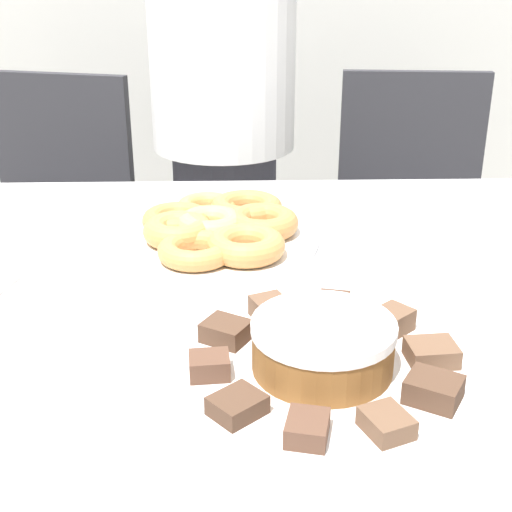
{
  "coord_description": "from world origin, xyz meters",
  "views": [
    {
      "loc": [
        -0.04,
        -0.86,
        1.22
      ],
      "look_at": [
        -0.02,
        0.01,
        0.83
      ],
      "focal_mm": 50.0,
      "sensor_mm": 36.0,
      "label": 1
    }
  ],
  "objects_px": {
    "person_standing": "(224,125)",
    "plate_donuts": "(211,238)",
    "plate_cake": "(322,372)",
    "office_chair_left": "(48,260)",
    "frosted_cake": "(323,345)",
    "office_chair_right": "(410,256)"
  },
  "relations": [
    {
      "from": "office_chair_left",
      "to": "office_chair_right",
      "type": "bearing_deg",
      "value": 14.93
    },
    {
      "from": "person_standing",
      "to": "plate_donuts",
      "type": "distance_m",
      "value": 0.63
    },
    {
      "from": "plate_cake",
      "to": "plate_donuts",
      "type": "xyz_separation_m",
      "value": [
        -0.14,
        0.4,
        0.0
      ]
    },
    {
      "from": "office_chair_left",
      "to": "frosted_cake",
      "type": "xyz_separation_m",
      "value": [
        0.61,
        -1.1,
        0.37
      ]
    },
    {
      "from": "office_chair_left",
      "to": "person_standing",
      "type": "bearing_deg",
      "value": 7.42
    },
    {
      "from": "frosted_cake",
      "to": "office_chair_left",
      "type": "bearing_deg",
      "value": 118.86
    },
    {
      "from": "person_standing",
      "to": "frosted_cake",
      "type": "distance_m",
      "value": 1.04
    },
    {
      "from": "plate_donuts",
      "to": "frosted_cake",
      "type": "height_order",
      "value": "frosted_cake"
    },
    {
      "from": "person_standing",
      "to": "office_chair_left",
      "type": "height_order",
      "value": "person_standing"
    },
    {
      "from": "office_chair_right",
      "to": "frosted_cake",
      "type": "relative_size",
      "value": 5.7
    },
    {
      "from": "office_chair_left",
      "to": "frosted_cake",
      "type": "distance_m",
      "value": 1.31
    },
    {
      "from": "plate_cake",
      "to": "frosted_cake",
      "type": "relative_size",
      "value": 2.16
    },
    {
      "from": "plate_cake",
      "to": "plate_donuts",
      "type": "height_order",
      "value": "same"
    },
    {
      "from": "office_chair_right",
      "to": "plate_cake",
      "type": "xyz_separation_m",
      "value": [
        -0.38,
        -1.1,
        0.34
      ]
    },
    {
      "from": "plate_cake",
      "to": "plate_donuts",
      "type": "bearing_deg",
      "value": 108.75
    },
    {
      "from": "office_chair_left",
      "to": "frosted_cake",
      "type": "height_order",
      "value": "office_chair_left"
    },
    {
      "from": "office_chair_left",
      "to": "plate_donuts",
      "type": "height_order",
      "value": "office_chair_left"
    },
    {
      "from": "plate_donuts",
      "to": "person_standing",
      "type": "bearing_deg",
      "value": 88.82
    },
    {
      "from": "person_standing",
      "to": "plate_donuts",
      "type": "height_order",
      "value": "person_standing"
    },
    {
      "from": "person_standing",
      "to": "frosted_cake",
      "type": "height_order",
      "value": "person_standing"
    },
    {
      "from": "frosted_cake",
      "to": "plate_donuts",
      "type": "bearing_deg",
      "value": 108.75
    },
    {
      "from": "plate_cake",
      "to": "frosted_cake",
      "type": "xyz_separation_m",
      "value": [
        -0.0,
        -0.0,
        0.03
      ]
    }
  ]
}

